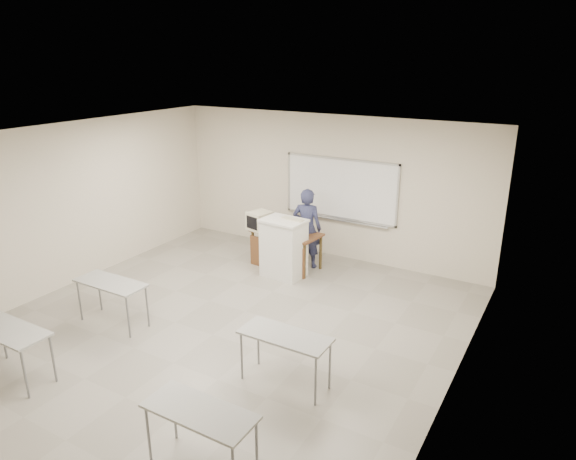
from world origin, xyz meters
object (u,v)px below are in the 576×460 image
Objects in this scene: instructor_desk at (284,243)px; crt_monitor at (260,221)px; whiteboard at (341,190)px; keyboard at (293,219)px; podium at (284,248)px; laptop at (302,233)px; presenter at (307,228)px; mouse at (306,238)px.

crt_monitor is (-0.55, -0.01, 0.39)m from instructor_desk.
whiteboard is 1.46m from keyboard.
whiteboard reaches higher than keyboard.
keyboard reaches higher than podium.
crt_monitor is at bearing -137.39° from whiteboard.
laptop is (0.40, 0.03, 0.26)m from instructor_desk.
presenter is (-0.34, -0.82, -0.66)m from whiteboard.
laptop is 3.02× the size of mouse.
mouse is (0.15, -0.12, -0.03)m from laptop.
whiteboard is at bearing 81.88° from keyboard.
crt_monitor reaches higher than laptop.
podium is 2.58× the size of keyboard.
whiteboard is 1.10m from presenter.
presenter reaches higher than keyboard.
presenter is (-0.04, 0.29, 0.02)m from laptop.
keyboard is (0.15, 0.08, 0.59)m from podium.
laptop is 0.29m from presenter.
laptop is at bearing 10.71° from instructor_desk.
podium is at bearing -138.04° from mouse.
keyboard is at bearing -29.93° from instructor_desk.
mouse is at bearing 104.09° from presenter.
podium is 0.89m from crt_monitor.
whiteboard is 5.58× the size of crt_monitor.
crt_monitor is 0.97m from presenter.
instructor_desk is 14.62× the size of mouse.
podium is (-0.50, -1.47, -0.90)m from whiteboard.
laptop is (-0.30, -1.10, -0.68)m from whiteboard.
podium reaches higher than laptop.
mouse is at bearing -3.40° from instructor_desk.
laptop is at bearing 65.78° from podium.
keyboard is (-0.05, -0.29, 0.37)m from laptop.
presenter is at bearing 95.43° from keyboard.
whiteboard is at bearing -124.12° from presenter.
crt_monitor is 0.96m from laptop.
whiteboard is at bearing 90.24° from mouse.
presenter is at bearing -112.85° from whiteboard.
laptop is at bearing 16.56° from crt_monitor.
podium is at bearing -9.31° from crt_monitor.
mouse is (1.10, -0.08, -0.16)m from crt_monitor.
mouse is at bearing 9.75° from crt_monitor.
podium is (0.20, -0.33, 0.04)m from instructor_desk.
mouse is 0.46m from presenter.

